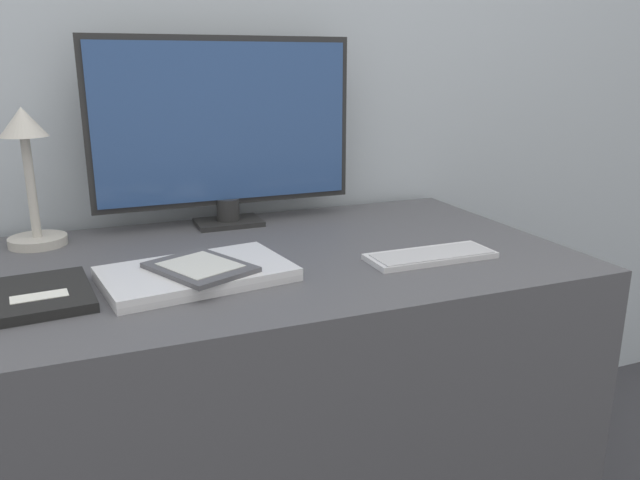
# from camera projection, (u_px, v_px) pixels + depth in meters

# --- Properties ---
(wall_back) EXTENTS (3.60, 0.05, 2.40)m
(wall_back) POSITION_uv_depth(u_px,v_px,m) (220.00, 42.00, 1.59)
(wall_back) COLOR #B2BCC6
(wall_back) RESTS_ON ground_plane
(desk) EXTENTS (1.23, 0.74, 0.76)m
(desk) POSITION_uv_depth(u_px,v_px,m) (278.00, 411.00, 1.44)
(desk) COLOR #4C4C51
(desk) RESTS_ON ground_plane
(monitor) EXTENTS (0.64, 0.11, 0.46)m
(monitor) POSITION_uv_depth(u_px,v_px,m) (224.00, 129.00, 1.51)
(monitor) COLOR #262626
(monitor) RESTS_ON desk
(keyboard) EXTENTS (0.27, 0.10, 0.01)m
(keyboard) POSITION_uv_depth(u_px,v_px,m) (431.00, 256.00, 1.29)
(keyboard) COLOR silver
(keyboard) RESTS_ON desk
(laptop) EXTENTS (0.37, 0.26, 0.02)m
(laptop) POSITION_uv_depth(u_px,v_px,m) (197.00, 274.00, 1.17)
(laptop) COLOR silver
(laptop) RESTS_ON desk
(ereader) EXTENTS (0.20, 0.23, 0.01)m
(ereader) POSITION_uv_depth(u_px,v_px,m) (200.00, 267.00, 1.15)
(ereader) COLOR #4C4C51
(ereader) RESTS_ON laptop
(desk_lamp) EXTENTS (0.12, 0.12, 0.30)m
(desk_lamp) POSITION_uv_depth(u_px,v_px,m) (28.00, 165.00, 1.35)
(desk_lamp) COLOR #BCB7AD
(desk_lamp) RESTS_ON desk
(notebook) EXTENTS (0.18, 0.23, 0.02)m
(notebook) POSITION_uv_depth(u_px,v_px,m) (40.00, 295.00, 1.07)
(notebook) COLOR black
(notebook) RESTS_ON desk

